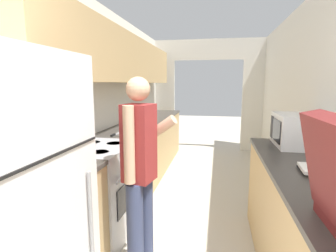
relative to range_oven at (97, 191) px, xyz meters
name	(u,v)px	position (x,y,z in m)	size (l,w,h in m)	color
wall_left	(103,84)	(-0.26, 0.79, 1.05)	(0.38, 8.00, 2.50)	silver
wall_right	(328,114)	(2.16, 0.37, 0.78)	(0.06, 8.00, 2.50)	silver
wall_far_with_doorway	(208,88)	(0.91, 3.80, 0.96)	(2.84, 0.06, 2.50)	silver
counter_left	(143,151)	(-0.01, 1.64, -0.01)	(0.62, 4.40, 0.93)	tan
counter_right	(313,239)	(1.83, -0.46, -0.01)	(0.62, 2.33, 0.93)	tan
range_oven	(97,191)	(0.00, 0.00, 0.00)	(0.66, 0.79, 1.07)	#B7B7BC
person	(139,173)	(0.57, -0.42, 0.37)	(0.51, 0.42, 1.58)	#384266
microwave	(297,130)	(1.91, 0.38, 0.61)	(0.40, 0.52, 0.31)	white
book_stack	(319,171)	(1.83, -0.44, 0.48)	(0.25, 0.31, 0.04)	black
knife	(115,134)	(-0.04, 0.59, 0.46)	(0.04, 0.35, 0.02)	#B7B7BC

